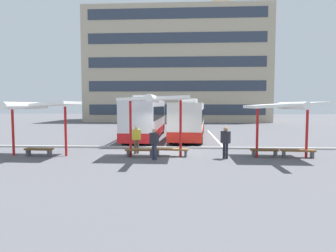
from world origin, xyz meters
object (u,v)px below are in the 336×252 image
coach_bus_0 (146,119)px  bench_0 (39,150)px  waiting_passenger_0 (154,142)px  coach_bus_1 (189,120)px  bench_1 (139,151)px  waiting_shelter_0 (36,106)px  bench_2 (172,150)px  waiting_passenger_2 (136,137)px  waiting_shelter_2 (284,107)px  bench_3 (264,151)px  bench_4 (298,152)px  waiting_shelter_1 (155,100)px  waiting_passenger_1 (226,140)px

coach_bus_0 → bench_0: (-4.94, -9.47, -1.40)m
bench_0 → waiting_passenger_0: bearing=-6.6°
coach_bus_1 → bench_1: (-2.98, -9.98, -1.26)m
waiting_shelter_0 → bench_2: waiting_shelter_0 is taller
bench_0 → waiting_passenger_2: bearing=12.2°
bench_2 → waiting_passenger_0: (-0.87, -1.14, 0.62)m
waiting_shelter_2 → bench_3: bearing=157.1°
waiting_shelter_2 → waiting_passenger_2: size_ratio=2.83×
bench_1 → waiting_passenger_2: 1.30m
coach_bus_0 → waiting_shelter_2: 12.93m
waiting_shelter_0 → bench_4: (14.63, 0.49, -2.50)m
coach_bus_1 → bench_4: 11.44m
coach_bus_1 → waiting_shelter_1: bearing=-101.6°
coach_bus_0 → bench_3: size_ratio=7.77×
bench_2 → waiting_passenger_0: bearing=-127.4°
waiting_shelter_1 → bench_1: 2.99m
waiting_passenger_2 → bench_3: bearing=-5.8°
waiting_shelter_2 → waiting_passenger_0: 7.30m
waiting_shelter_1 → bench_4: waiting_shelter_1 is taller
waiting_shelter_1 → waiting_shelter_2: (7.04, 0.11, -0.34)m
coach_bus_0 → bench_1: size_ratio=7.28×
waiting_shelter_2 → waiting_passenger_0: (-7.01, -0.82, -1.88)m
waiting_shelter_0 → waiting_shelter_2: waiting_shelter_0 is taller
coach_bus_1 → waiting_shelter_0: bearing=-130.6°
waiting_shelter_0 → bench_3: waiting_shelter_0 is taller
waiting_shelter_0 → bench_3: (12.83, 0.59, -2.51)m
waiting_passenger_1 → bench_4: bearing=7.7°
bench_1 → waiting_shelter_2: 8.32m
coach_bus_1 → bench_3: coach_bus_1 is taller
bench_3 → bench_4: (1.80, -0.10, 0.01)m
bench_3 → waiting_passenger_1: 2.46m
waiting_shelter_1 → bench_4: bearing=2.9°
bench_0 → waiting_shelter_1: bearing=-0.6°
coach_bus_1 → bench_3: size_ratio=8.06×
waiting_passenger_1 → waiting_shelter_2: bearing=4.8°
waiting_shelter_2 → waiting_passenger_1: 3.67m
bench_4 → bench_3: bearing=176.9°
waiting_shelter_1 → waiting_passenger_2: waiting_shelter_1 is taller
waiting_shelter_0 → waiting_passenger_1: 10.71m
bench_0 → bench_3: size_ratio=1.06×
bench_1 → waiting_passenger_2: waiting_passenger_2 is taller
bench_1 → bench_2: same height
bench_4 → waiting_passenger_0: (-7.91, -1.10, 0.62)m
bench_3 → coach_bus_1: bearing=112.8°
waiting_shelter_2 → coach_bus_0: bearing=133.0°
bench_0 → bench_2: 7.60m
bench_2 → waiting_passenger_1: (2.96, -0.59, 0.67)m
bench_3 → waiting_passenger_1: waiting_passenger_1 is taller
waiting_shelter_2 → waiting_passenger_2: (-8.29, 1.13, -1.87)m
coach_bus_0 → bench_2: bearing=-73.8°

